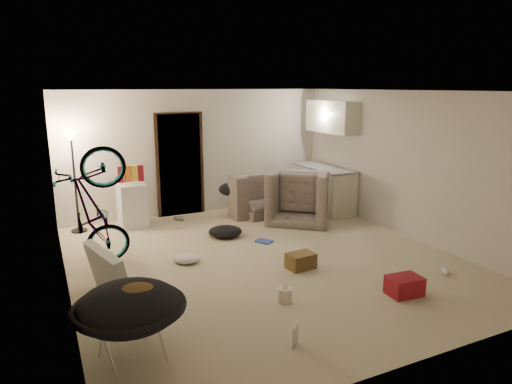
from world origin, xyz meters
name	(u,v)px	position (x,y,z in m)	size (l,w,h in m)	color
floor	(263,260)	(0.00, 0.00, -0.01)	(5.50, 6.00, 0.02)	beige
ceiling	(264,90)	(0.00, 0.00, 2.51)	(5.50, 6.00, 0.02)	white
wall_back	(198,152)	(0.00, 3.01, 1.25)	(5.50, 0.02, 2.50)	silver
wall_front	(417,240)	(0.00, -3.01, 1.25)	(5.50, 0.02, 2.50)	silver
wall_left	(59,198)	(-2.76, 0.00, 1.25)	(0.02, 6.00, 2.50)	silver
wall_right	(408,165)	(2.76, 0.00, 1.25)	(0.02, 6.00, 2.50)	silver
doorway	(180,165)	(-0.40, 2.97, 1.02)	(0.85, 0.10, 2.04)	black
door_trim	(180,165)	(-0.40, 2.94, 1.02)	(0.97, 0.04, 2.10)	#301E11
floor_lamp	(73,160)	(-2.40, 2.65, 1.31)	(0.28, 0.28, 1.81)	black
kitchen_counter	(324,189)	(2.43, 2.00, 0.44)	(0.60, 1.50, 0.88)	beige
counter_top	(325,168)	(2.43, 2.00, 0.90)	(0.64, 1.54, 0.04)	gray
kitchen_uppers	(332,117)	(2.56, 2.00, 1.95)	(0.38, 1.40, 0.65)	beige
sofa	(274,195)	(1.47, 2.45, 0.32)	(2.18, 0.85, 0.64)	#313831
armchair	(301,201)	(1.62, 1.62, 0.37)	(1.14, 1.00, 0.74)	#313831
bicycle	(96,235)	(-2.30, 0.81, 0.47)	(0.63, 1.80, 0.95)	black
book_asset	(292,349)	(-0.83, -2.31, 0.01)	(0.16, 0.22, 0.02)	maroon
mini_fridge	(132,205)	(-1.46, 2.55, 0.41)	(0.48, 0.48, 0.81)	white
snack_box_0	(121,175)	(-1.63, 2.55, 1.00)	(0.10, 0.07, 0.30)	maroon
snack_box_1	(127,174)	(-1.51, 2.55, 1.00)	(0.10, 0.07, 0.30)	orange
snack_box_2	(134,174)	(-1.39, 2.55, 1.00)	(0.10, 0.07, 0.30)	gold
snack_box_3	(141,173)	(-1.27, 2.55, 1.00)	(0.10, 0.07, 0.30)	maroon
saucer_chair	(130,317)	(-2.30, -1.78, 0.45)	(1.07, 1.07, 0.76)	silver
hoodie	(135,296)	(-2.25, -1.81, 0.66)	(0.48, 0.40, 0.22)	brown
sofa_drape	(233,189)	(0.52, 2.45, 0.54)	(0.56, 0.46, 0.28)	black
tv_box	(109,274)	(-2.30, -0.36, 0.33)	(0.12, 0.99, 0.65)	silver
drink_case_a	(301,261)	(0.33, -0.54, 0.11)	(0.39, 0.28, 0.22)	brown
drink_case_b	(404,286)	(1.06, -1.84, 0.12)	(0.41, 0.31, 0.24)	maroon
juicer	(285,294)	(-0.39, -1.37, 0.10)	(0.18, 0.18, 0.25)	white
newspaper	(269,221)	(0.97, 1.71, 0.00)	(0.43, 0.57, 0.01)	silver
book_blue	(264,241)	(0.35, 0.69, 0.01)	(0.20, 0.27, 0.03)	#2C409F
book_white	(228,231)	(0.01, 1.45, 0.01)	(0.20, 0.26, 0.02)	silver
shoe_0	(221,234)	(-0.19, 1.27, 0.05)	(0.25, 0.10, 0.09)	#2C409F
shoe_1	(179,218)	(-0.58, 2.55, 0.05)	(0.25, 0.10, 0.09)	slate
shoe_4	(445,271)	(2.04, -1.60, 0.05)	(0.25, 0.10, 0.09)	white
clothes_lump_a	(225,231)	(-0.13, 1.24, 0.09)	(0.58, 0.50, 0.19)	black
clothes_lump_c	(186,259)	(-1.10, 0.38, 0.06)	(0.39, 0.34, 0.12)	silver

